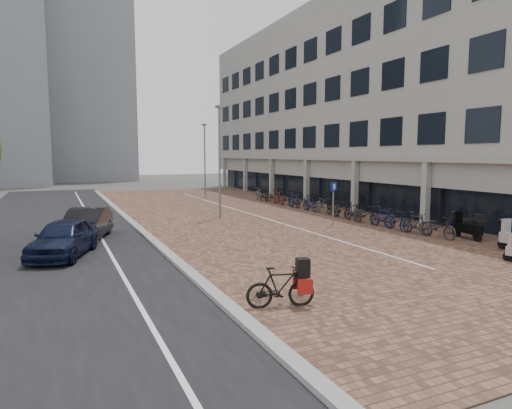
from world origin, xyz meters
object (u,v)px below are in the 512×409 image
object	(u,v)px
car_navy	(64,238)
hero_bike	(281,286)
car_dark	(86,224)
scooter_mid	(468,226)
parking_sign	(333,197)

from	to	relation	value
car_navy	hero_bike	xyz separation A→B (m)	(4.64, -8.05, -0.16)
car_dark	car_navy	bearing A→B (deg)	-89.32
scooter_mid	parking_sign	distance (m)	6.42
hero_bike	car_navy	bearing A→B (deg)	44.11
car_navy	scooter_mid	xyz separation A→B (m)	(16.06, -3.73, -0.09)
car_dark	parking_sign	xyz separation A→B (m)	(11.83, -1.37, 0.84)
car_dark	parking_sign	size ratio (longest dim) A/B	1.81
car_navy	hero_bike	world-z (taller)	car_navy
parking_sign	car_dark	bearing A→B (deg)	152.84
car_navy	parking_sign	distance (m)	12.94
car_navy	scooter_mid	distance (m)	16.49
car_dark	hero_bike	xyz separation A→B (m)	(3.67, -11.14, -0.16)
car_dark	hero_bike	bearing A→B (deg)	-53.71
hero_bike	parking_sign	world-z (taller)	parking_sign
car_dark	scooter_mid	world-z (taller)	car_dark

